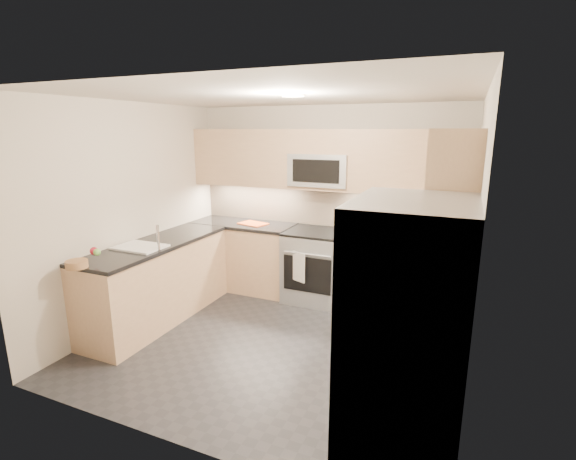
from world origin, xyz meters
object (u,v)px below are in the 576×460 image
at_px(fruit_basket, 77,264).
at_px(microwave, 321,170).
at_px(gas_range, 316,266).
at_px(utensil_bowl, 440,235).
at_px(refrigerator, 406,342).
at_px(cutting_board, 253,224).

bearing_deg(fruit_basket, microwave, 57.20).
height_order(gas_range, utensil_bowl, utensil_bowl).
xyz_separation_m(refrigerator, utensil_bowl, (0.04, 2.44, 0.13)).
bearing_deg(microwave, gas_range, -90.00).
bearing_deg(microwave, refrigerator, -60.38).
bearing_deg(refrigerator, microwave, 119.62).
relative_size(utensil_bowl, fruit_basket, 1.51).
xyz_separation_m(microwave, fruit_basket, (-1.55, -2.41, -0.72)).
bearing_deg(refrigerator, gas_range, 120.88).
bearing_deg(gas_range, refrigerator, -59.12).
bearing_deg(utensil_bowl, fruit_basket, -142.92).
distance_m(gas_range, cutting_board, 1.05).
height_order(refrigerator, cutting_board, refrigerator).
distance_m(microwave, refrigerator, 3.04).
relative_size(microwave, utensil_bowl, 2.55).
xyz_separation_m(gas_range, cutting_board, (-0.92, 0.01, 0.49)).
height_order(cutting_board, fruit_basket, fruit_basket).
distance_m(gas_range, refrigerator, 2.86).
height_order(gas_range, fruit_basket, fruit_basket).
bearing_deg(fruit_basket, utensil_bowl, 37.08).
relative_size(microwave, cutting_board, 2.06).
bearing_deg(utensil_bowl, microwave, 175.61).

